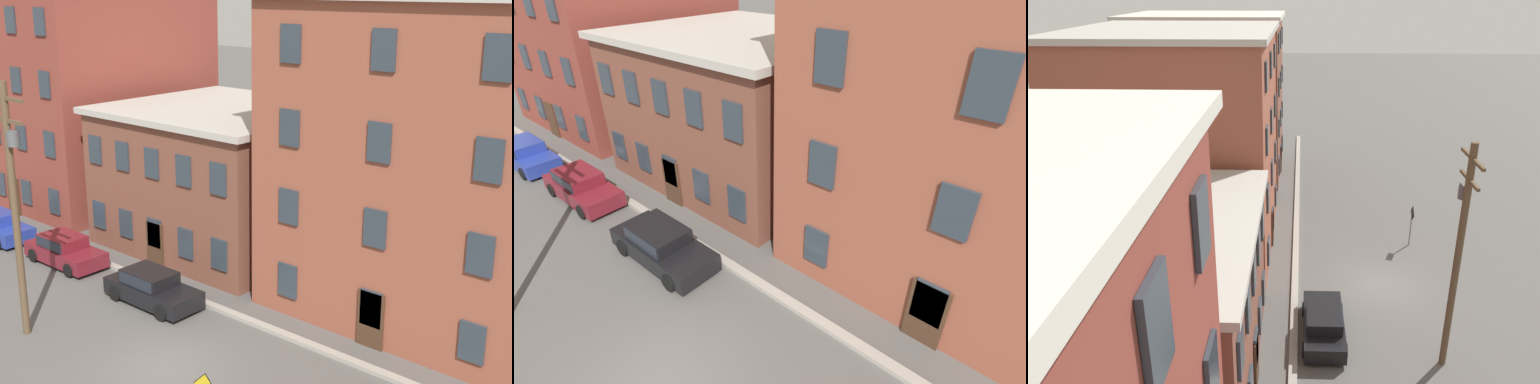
% 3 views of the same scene
% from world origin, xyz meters
% --- Properties ---
extents(ground_plane, '(200.00, 200.00, 0.00)m').
position_xyz_m(ground_plane, '(0.00, 0.00, 0.00)').
color(ground_plane, '#565451').
extents(kerb_strip, '(56.00, 0.36, 0.16)m').
position_xyz_m(kerb_strip, '(0.00, 4.50, 0.08)').
color(kerb_strip, '#9E998E').
rests_on(kerb_strip, ground_plane).
extents(apartment_midblock, '(11.05, 10.25, 7.06)m').
position_xyz_m(apartment_midblock, '(-7.27, 10.86, 3.55)').
color(apartment_midblock, brown).
rests_on(apartment_midblock, ground_plane).
extents(apartment_far, '(12.20, 10.79, 12.70)m').
position_xyz_m(apartment_far, '(4.64, 11.14, 6.36)').
color(apartment_far, brown).
rests_on(apartment_far, ground_plane).
extents(apartment_annex, '(9.90, 11.89, 12.80)m').
position_xyz_m(apartment_annex, '(17.70, 11.69, 6.41)').
color(apartment_annex, brown).
rests_on(apartment_annex, ground_plane).
extents(car_black, '(4.40, 1.92, 1.43)m').
position_xyz_m(car_black, '(-4.30, 3.16, 0.75)').
color(car_black, black).
rests_on(car_black, ground_plane).
extents(caution_sign, '(0.94, 0.08, 2.61)m').
position_xyz_m(caution_sign, '(4.54, -2.47, 1.74)').
color(caution_sign, slate).
rests_on(caution_sign, ground_plane).
extents(utility_pole, '(2.40, 0.44, 9.70)m').
position_xyz_m(utility_pole, '(-5.88, -1.79, 5.44)').
color(utility_pole, brown).
rests_on(utility_pole, ground_plane).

